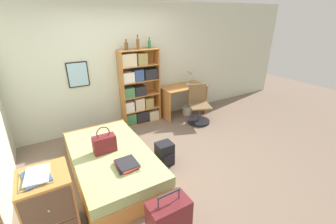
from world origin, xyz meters
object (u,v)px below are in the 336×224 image
(dresser, at_px, (51,208))
(desk_chair, at_px, (198,111))
(handbag, at_px, (104,143))
(backpack, at_px, (165,154))
(suitcase, at_px, (169,222))
(bookcase, at_px, (138,91))
(book_stack_on_bed, at_px, (127,165))
(magazine_pile_on_dresser, at_px, (36,176))
(bottle_brown, at_px, (138,44))
(bed, at_px, (112,162))
(bottle_clear, at_px, (149,44))
(bottle_green, at_px, (126,46))
(desk_lamp, at_px, (190,74))
(waste_bin, at_px, (187,110))
(desk, at_px, (183,95))

(dresser, distance_m, desk_chair, 3.58)
(handbag, height_order, backpack, handbag)
(suitcase, bearing_deg, bookcase, 72.07)
(book_stack_on_bed, distance_m, bookcase, 2.26)
(book_stack_on_bed, xyz_separation_m, magazine_pile_on_dresser, (-1.01, -0.28, 0.43))
(bookcase, relative_size, bottle_brown, 5.79)
(book_stack_on_bed, distance_m, bottle_brown, 2.59)
(magazine_pile_on_dresser, bearing_deg, bottle_brown, 46.72)
(bed, relative_size, dresser, 2.33)
(bottle_clear, bearing_deg, handbag, -136.16)
(bottle_clear, bearing_deg, suitcase, -113.17)
(bed, relative_size, bookcase, 1.20)
(suitcase, relative_size, bottle_brown, 2.37)
(bottle_green, xyz_separation_m, backpack, (-0.09, -1.71, -1.55))
(suitcase, distance_m, dresser, 1.27)
(handbag, height_order, bottle_clear, bottle_clear)
(magazine_pile_on_dresser, relative_size, bottle_clear, 1.57)
(desk_chair, bearing_deg, bookcase, 150.62)
(dresser, distance_m, desk_lamp, 4.06)
(bed, distance_m, book_stack_on_bed, 0.56)
(bottle_green, distance_m, bottle_clear, 0.51)
(magazine_pile_on_dresser, bearing_deg, waste_bin, 32.35)
(dresser, xyz_separation_m, bottle_clear, (2.32, 2.25, 1.33))
(magazine_pile_on_dresser, xyz_separation_m, desk_chair, (3.25, 1.59, -0.61))
(bottle_green, bearing_deg, handbag, -124.22)
(bookcase, height_order, desk, bookcase)
(bottle_green, bearing_deg, bottle_clear, -2.51)
(suitcase, height_order, dresser, dresser)
(bottle_clear, xyz_separation_m, desk_chair, (0.89, -0.67, -1.49))
(desk, relative_size, backpack, 2.76)
(bottle_green, relative_size, bottle_brown, 0.72)
(waste_bin, bearing_deg, bookcase, 171.29)
(magazine_pile_on_dresser, bearing_deg, desk_lamp, 32.64)
(dresser, height_order, waste_bin, dresser)
(dresser, bearing_deg, bottle_green, 51.35)
(bed, height_order, desk_lamp, desk_lamp)
(bed, distance_m, magazine_pile_on_dresser, 1.39)
(bed, bearing_deg, desk_chair, 19.27)
(bookcase, xyz_separation_m, bottle_clear, (0.30, -0.00, 0.98))
(suitcase, height_order, bookcase, bookcase)
(bookcase, distance_m, bottle_green, 1.00)
(suitcase, relative_size, desk, 0.62)
(bed, height_order, bottle_brown, bottle_brown)
(backpack, xyz_separation_m, waste_bin, (1.50, 1.50, -0.09))
(dresser, height_order, desk_chair, desk_chair)
(dresser, height_order, desk, dresser)
(magazine_pile_on_dresser, distance_m, bottle_green, 3.07)
(book_stack_on_bed, height_order, desk_lamp, desk_lamp)
(bottle_green, bearing_deg, suitcase, -104.22)
(dresser, distance_m, backpack, 1.83)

